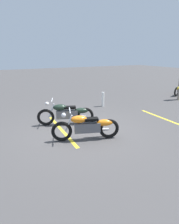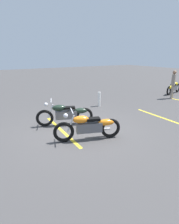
% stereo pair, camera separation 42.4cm
% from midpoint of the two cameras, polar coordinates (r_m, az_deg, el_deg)
% --- Properties ---
extents(ground_plane, '(60.00, 60.00, 0.00)m').
position_cam_midpoint_polar(ground_plane, '(7.07, -4.55, -5.57)').
color(ground_plane, '#474444').
extents(motorcycle_bright_foreground, '(2.14, 0.89, 1.04)m').
position_cam_midpoint_polar(motorcycle_bright_foreground, '(6.18, -1.99, -4.34)').
color(motorcycle_bright_foreground, black).
rests_on(motorcycle_bright_foreground, ground).
extents(motorcycle_dark_foreground, '(2.12, 0.92, 1.04)m').
position_cam_midpoint_polar(motorcycle_dark_foreground, '(7.51, -8.57, -0.56)').
color(motorcycle_dark_foreground, black).
rests_on(motorcycle_dark_foreground, ground).
extents(motorcycle_row_center, '(2.06, 0.57, 0.79)m').
position_cam_midpoint_polar(motorcycle_row_center, '(14.49, 23.14, 6.73)').
color(motorcycle_row_center, black).
rests_on(motorcycle_row_center, ground).
extents(bystander_near_row, '(0.30, 0.27, 1.73)m').
position_cam_midpoint_polar(bystander_near_row, '(12.82, 22.98, 7.99)').
color(bystander_near_row, gray).
rests_on(bystander_near_row, ground).
extents(bollard_post, '(0.14, 0.14, 0.77)m').
position_cam_midpoint_polar(bollard_post, '(10.16, 1.72, 3.88)').
color(bollard_post, white).
rests_on(bollard_post, ground).
extents(parking_stripe_near, '(0.24, 3.20, 0.01)m').
position_cam_midpoint_polar(parking_stripe_near, '(7.15, -10.06, -5.50)').
color(parking_stripe_near, yellow).
rests_on(parking_stripe_near, ground).
extents(parking_stripe_mid, '(0.24, 3.20, 0.01)m').
position_cam_midpoint_polar(parking_stripe_mid, '(8.84, 20.32, -1.86)').
color(parking_stripe_mid, yellow).
rests_on(parking_stripe_mid, ground).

